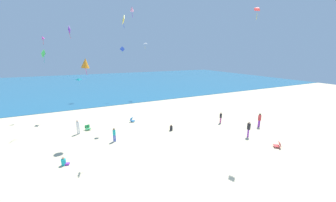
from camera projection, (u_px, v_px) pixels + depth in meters
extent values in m
plane|color=beige|center=(163.00, 126.00, 23.51)|extent=(120.00, 120.00, 0.00)
cube|color=#236084|center=(108.00, 82.00, 60.84)|extent=(120.00, 60.00, 0.05)
cube|color=#2370B2|center=(133.00, 121.00, 25.07)|extent=(0.66, 0.65, 0.03)
cube|color=#2370B2|center=(131.00, 119.00, 25.11)|extent=(0.51, 0.48, 0.43)
cylinder|color=#B7B7BC|center=(135.00, 121.00, 25.26)|extent=(0.02, 0.02, 0.15)
cylinder|color=#B7B7BC|center=(133.00, 122.00, 24.82)|extent=(0.02, 0.02, 0.15)
cube|color=#D13D3D|center=(277.00, 146.00, 18.17)|extent=(0.73, 0.74, 0.03)
cube|color=#D13D3D|center=(280.00, 144.00, 18.07)|extent=(0.48, 0.53, 0.40)
cylinder|color=#B7B7BC|center=(276.00, 148.00, 17.97)|extent=(0.02, 0.02, 0.17)
cylinder|color=#B7B7BC|center=(274.00, 145.00, 18.49)|extent=(0.02, 0.02, 0.17)
cube|color=#2D9956|center=(88.00, 129.00, 22.35)|extent=(0.63, 0.62, 0.03)
cube|color=#2D9956|center=(87.00, 126.00, 22.52)|extent=(0.56, 0.26, 0.41)
cylinder|color=#B7B7BC|center=(91.00, 129.00, 22.40)|extent=(0.02, 0.02, 0.18)
cylinder|color=#B7B7BC|center=(86.00, 130.00, 22.09)|extent=(0.02, 0.02, 0.18)
cylinder|color=blue|center=(114.00, 138.00, 19.40)|extent=(0.12, 0.12, 0.71)
cylinder|color=blue|center=(115.00, 138.00, 19.37)|extent=(0.12, 0.12, 0.71)
cylinder|color=#19ADB2|center=(114.00, 132.00, 19.24)|extent=(0.40, 0.40, 0.53)
sphere|color=brown|center=(114.00, 129.00, 19.16)|extent=(0.20, 0.20, 0.20)
cylinder|color=#D8599E|center=(220.00, 120.00, 24.67)|extent=(0.13, 0.13, 0.73)
cylinder|color=#D8599E|center=(221.00, 121.00, 24.52)|extent=(0.13, 0.13, 0.73)
cylinder|color=black|center=(221.00, 116.00, 24.44)|extent=(0.36, 0.36, 0.54)
sphere|color=beige|center=(221.00, 113.00, 24.36)|extent=(0.20, 0.20, 0.20)
cylinder|color=purple|center=(259.00, 123.00, 23.29)|extent=(0.15, 0.15, 0.87)
cylinder|color=purple|center=(258.00, 124.00, 23.19)|extent=(0.15, 0.15, 0.87)
cylinder|color=red|center=(260.00, 118.00, 23.06)|extent=(0.38, 0.38, 0.65)
sphere|color=brown|center=(260.00, 114.00, 22.95)|extent=(0.24, 0.24, 0.24)
cylinder|color=white|center=(78.00, 131.00, 21.18)|extent=(0.14, 0.14, 0.81)
cylinder|color=white|center=(79.00, 130.00, 21.26)|extent=(0.14, 0.14, 0.81)
cylinder|color=white|center=(78.00, 124.00, 21.05)|extent=(0.33, 0.33, 0.61)
sphere|color=beige|center=(77.00, 121.00, 20.95)|extent=(0.22, 0.22, 0.22)
cylinder|color=purple|center=(248.00, 133.00, 20.51)|extent=(0.15, 0.15, 0.88)
cylinder|color=purple|center=(248.00, 133.00, 20.35)|extent=(0.15, 0.15, 0.88)
cylinder|color=black|center=(249.00, 126.00, 20.25)|extent=(0.48, 0.48, 0.66)
sphere|color=beige|center=(249.00, 123.00, 20.14)|extent=(0.24, 0.24, 0.24)
cylinder|color=black|center=(171.00, 128.00, 22.22)|extent=(0.47, 0.47, 0.51)
sphere|color=#846047|center=(171.00, 126.00, 22.14)|extent=(0.20, 0.20, 0.20)
cube|color=white|center=(172.00, 129.00, 22.45)|extent=(0.45, 0.44, 0.15)
cylinder|color=#19ADB2|center=(64.00, 162.00, 15.21)|extent=(0.42, 0.42, 0.53)
sphere|color=tan|center=(63.00, 158.00, 15.12)|extent=(0.21, 0.21, 0.21)
cube|color=purple|center=(67.00, 164.00, 15.30)|extent=(0.44, 0.36, 0.15)
cone|color=orange|center=(85.00, 63.00, 18.21)|extent=(1.18, 1.17, 1.02)
cylinder|color=#DB3DA8|center=(86.00, 71.00, 18.39)|extent=(0.12, 0.12, 0.77)
cube|color=blue|center=(122.00, 49.00, 36.26)|extent=(1.00, 0.17, 1.00)
cylinder|color=green|center=(122.00, 52.00, 36.40)|extent=(0.06, 0.13, 0.47)
cube|color=yellow|center=(123.00, 20.00, 16.28)|extent=(0.20, 0.79, 0.78)
cylinder|color=blue|center=(124.00, 26.00, 16.39)|extent=(0.09, 0.05, 0.42)
pyramid|color=white|center=(145.00, 43.00, 37.49)|extent=(0.89, 1.01, 0.47)
cylinder|color=yellow|center=(145.00, 48.00, 37.74)|extent=(0.15, 0.08, 0.65)
cube|color=purple|center=(69.00, 30.00, 26.01)|extent=(0.34, 0.96, 1.00)
cylinder|color=red|center=(70.00, 35.00, 26.19)|extent=(0.15, 0.07, 0.81)
cone|color=#DB3DA8|center=(43.00, 38.00, 26.00)|extent=(0.53, 0.41, 0.54)
cylinder|color=red|center=(43.00, 42.00, 26.13)|extent=(0.11, 0.04, 0.78)
cone|color=pink|center=(132.00, 9.00, 22.74)|extent=(0.54, 0.52, 0.59)
cylinder|color=purple|center=(132.00, 14.00, 22.89)|extent=(0.13, 0.04, 0.81)
cube|color=green|center=(43.00, 53.00, 21.14)|extent=(0.33, 0.89, 0.91)
cylinder|color=#1EADAD|center=(44.00, 60.00, 21.30)|extent=(0.15, 0.04, 0.71)
pyramid|color=red|center=(258.00, 8.00, 16.00)|extent=(0.65, 0.73, 0.35)
cylinder|color=yellow|center=(257.00, 17.00, 16.15)|extent=(0.04, 0.04, 0.50)
pyramid|color=#1EADAD|center=(79.00, 79.00, 34.70)|extent=(0.85, 0.67, 0.49)
cylinder|color=white|center=(79.00, 83.00, 34.94)|extent=(0.03, 0.09, 0.50)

